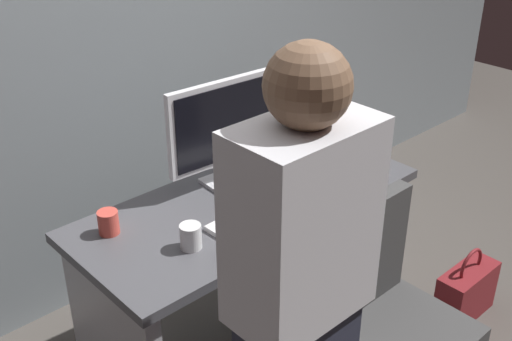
# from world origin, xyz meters

# --- Properties ---
(ground_plane) EXTENTS (9.00, 9.00, 0.00)m
(ground_plane) POSITION_xyz_m (0.00, 0.00, 0.00)
(ground_plane) COLOR #4C4742
(desk) EXTENTS (1.45, 0.65, 0.75)m
(desk) POSITION_xyz_m (0.00, 0.00, 0.52)
(desk) COLOR #4C4C51
(desk) RESTS_ON ground
(office_chair) EXTENTS (0.52, 0.52, 0.94)m
(office_chair) POSITION_xyz_m (0.09, -0.68, 0.43)
(office_chair) COLOR black
(office_chair) RESTS_ON ground
(person_at_desk) EXTENTS (0.40, 0.24, 1.64)m
(person_at_desk) POSITION_xyz_m (-0.43, -0.70, 0.84)
(person_at_desk) COLOR #262838
(person_at_desk) RESTS_ON ground
(monitor) EXTENTS (0.54, 0.15, 0.46)m
(monitor) POSITION_xyz_m (0.03, 0.17, 1.01)
(monitor) COLOR silver
(monitor) RESTS_ON desk
(keyboard) EXTENTS (0.43, 0.14, 0.02)m
(keyboard) POSITION_xyz_m (-0.06, -0.12, 0.76)
(keyboard) COLOR white
(keyboard) RESTS_ON desk
(mouse) EXTENTS (0.06, 0.10, 0.03)m
(mouse) POSITION_xyz_m (0.23, -0.10, 0.77)
(mouse) COLOR black
(mouse) RESTS_ON desk
(cup_near_keyboard) EXTENTS (0.08, 0.08, 0.09)m
(cup_near_keyboard) POSITION_xyz_m (-0.38, -0.12, 0.80)
(cup_near_keyboard) COLOR silver
(cup_near_keyboard) RESTS_ON desk
(cup_by_monitor) EXTENTS (0.08, 0.08, 0.09)m
(cup_by_monitor) POSITION_xyz_m (-0.55, 0.16, 0.79)
(cup_by_monitor) COLOR #D84C3F
(cup_by_monitor) RESTS_ON desk
(book_stack) EXTENTS (0.23, 0.20, 0.12)m
(book_stack) POSITION_xyz_m (0.39, 0.14, 0.81)
(book_stack) COLOR #3359A5
(book_stack) RESTS_ON desk
(cell_phone) EXTENTS (0.09, 0.15, 0.01)m
(cell_phone) POSITION_xyz_m (0.40, -0.19, 0.75)
(cell_phone) COLOR black
(cell_phone) RESTS_ON desk
(handbag) EXTENTS (0.34, 0.14, 0.38)m
(handbag) POSITION_xyz_m (0.88, -0.58, 0.14)
(handbag) COLOR maroon
(handbag) RESTS_ON ground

